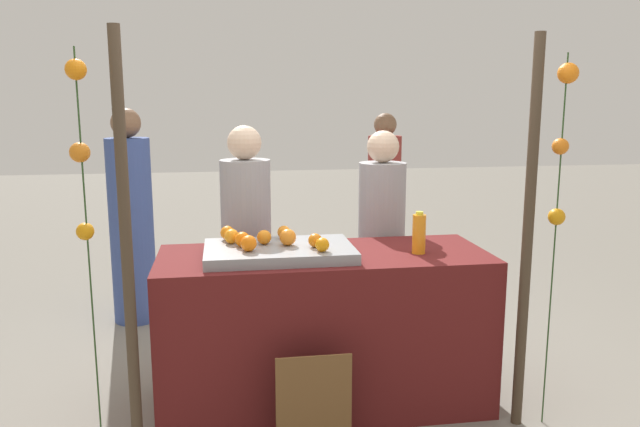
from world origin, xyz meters
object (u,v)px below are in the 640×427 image
Objects in this scene: orange_0 at (322,245)px; vendor_right at (381,255)px; stall_counter at (324,329)px; chalkboard_sign at (314,407)px; vendor_left at (247,258)px; juice_bottle at (419,234)px; orange_1 at (288,237)px.

vendor_right is at bearing 56.06° from orange_0.
chalkboard_sign is (-0.14, -0.53, -0.19)m from stall_counter.
chalkboard_sign is 1.24m from vendor_left.
orange_0 is at bearing -168.30° from juice_bottle.
vendor_right reaches higher than orange_0.
stall_counter is 0.58m from chalkboard_sign.
vendor_right is (-0.04, 0.67, -0.29)m from juice_bottle.
orange_1 is at bearing 175.91° from juice_bottle.
orange_1 is (-0.21, -0.03, 0.55)m from stall_counter.
orange_1 is at bearing 97.59° from chalkboard_sign.
orange_1 is 0.39× the size of juice_bottle.
vendor_left reaches higher than stall_counter.
stall_counter is 0.59m from orange_1.
stall_counter is 1.16× the size of vendor_left.
stall_counter is 24.57× the size of orange_0.
chalkboard_sign is (-0.66, -0.45, -0.75)m from juice_bottle.
orange_1 reaches higher than chalkboard_sign.
juice_bottle is (0.52, -0.08, 0.56)m from stall_counter.
vendor_left reaches higher than orange_0.
juice_bottle is 1.10m from chalkboard_sign.
vendor_right is at bearing 41.60° from orange_1.
orange_1 is 0.90m from chalkboard_sign.
orange_1 is 0.68m from vendor_left.
orange_0 is 0.32× the size of juice_bottle.
juice_bottle is 0.15× the size of vendor_right.
chalkboard_sign is (-0.10, -0.34, -0.74)m from orange_0.
vendor_left is 0.90m from vendor_right.
juice_bottle is at bearing 11.70° from orange_0.
juice_bottle reaches higher than orange_0.
juice_bottle is at bearing -34.85° from vendor_left.
vendor_right is at bearing 60.88° from chalkboard_sign.
vendor_left reaches higher than vendor_right.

